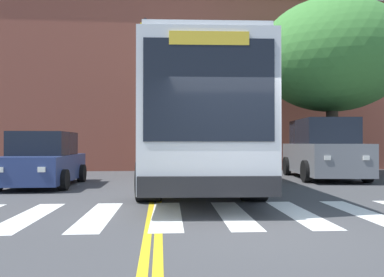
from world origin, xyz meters
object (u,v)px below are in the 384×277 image
car_teal_behind_bus (164,152)px  street_tree_curbside_large (332,56)px  city_bus (195,125)px  car_navy_near_lane (44,161)px  traffic_light_overhead (151,75)px  car_grey_far_lane (323,150)px

car_teal_behind_bus → street_tree_curbside_large: street_tree_curbside_large is taller
city_bus → car_teal_behind_bus: city_bus is taller
street_tree_curbside_large → car_navy_near_lane: bearing=-167.1°
street_tree_curbside_large → car_teal_behind_bus: bearing=138.3°
city_bus → street_tree_curbside_large: 6.87m
car_navy_near_lane → traffic_light_overhead: bearing=32.8°
car_teal_behind_bus → car_grey_far_lane: bearing=-48.6°
car_navy_near_lane → traffic_light_overhead: 5.03m
city_bus → car_grey_far_lane: (5.03, 1.50, -0.87)m
car_grey_far_lane → street_tree_curbside_large: 3.94m
city_bus → car_teal_behind_bus: size_ratio=2.48×
car_navy_near_lane → traffic_light_overhead: traffic_light_overhead is taller
city_bus → street_tree_curbside_large: street_tree_curbside_large is taller
car_grey_far_lane → traffic_light_overhead: traffic_light_overhead is taller
city_bus → traffic_light_overhead: traffic_light_overhead is taller
city_bus → car_navy_near_lane: 4.92m
street_tree_curbside_large → city_bus: bearing=-158.5°
car_teal_behind_bus → street_tree_curbside_large: (6.73, -5.99, 4.01)m
car_navy_near_lane → car_teal_behind_bus: size_ratio=0.81×
car_navy_near_lane → car_grey_far_lane: (9.82, 1.63, 0.28)m
traffic_light_overhead → street_tree_curbside_large: street_tree_curbside_large is taller
car_grey_far_lane → city_bus: bearing=-163.4°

